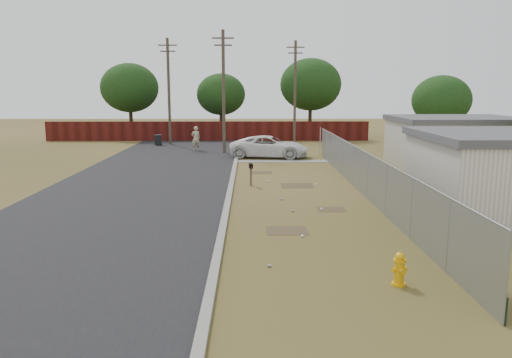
{
  "coord_description": "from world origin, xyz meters",
  "views": [
    {
      "loc": [
        -2.06,
        -21.42,
        4.77
      ],
      "look_at": [
        -1.81,
        -1.16,
        1.1
      ],
      "focal_mm": 35.0,
      "sensor_mm": 36.0,
      "label": 1
    }
  ],
  "objects_px": {
    "trash_bin": "(158,140)",
    "pedestrian": "(196,138)",
    "mailbox": "(251,168)",
    "fire_hydrant": "(399,269)",
    "pickup_truck": "(269,147)"
  },
  "relations": [
    {
      "from": "pedestrian",
      "to": "trash_bin",
      "type": "distance_m",
      "value": 5.22
    },
    {
      "from": "trash_bin",
      "to": "pedestrian",
      "type": "bearing_deg",
      "value": -45.45
    },
    {
      "from": "fire_hydrant",
      "to": "pickup_truck",
      "type": "xyz_separation_m",
      "value": [
        -2.29,
        23.32,
        0.35
      ]
    },
    {
      "from": "mailbox",
      "to": "trash_bin",
      "type": "relative_size",
      "value": 1.28
    },
    {
      "from": "fire_hydrant",
      "to": "pedestrian",
      "type": "height_order",
      "value": "pedestrian"
    },
    {
      "from": "fire_hydrant",
      "to": "pickup_truck",
      "type": "height_order",
      "value": "pickup_truck"
    },
    {
      "from": "pickup_truck",
      "to": "pedestrian",
      "type": "xyz_separation_m",
      "value": [
        -5.61,
        4.06,
        0.19
      ]
    },
    {
      "from": "fire_hydrant",
      "to": "pickup_truck",
      "type": "bearing_deg",
      "value": 95.61
    },
    {
      "from": "pickup_truck",
      "to": "pedestrian",
      "type": "relative_size",
      "value": 2.88
    },
    {
      "from": "fire_hydrant",
      "to": "mailbox",
      "type": "height_order",
      "value": "mailbox"
    },
    {
      "from": "pickup_truck",
      "to": "trash_bin",
      "type": "distance_m",
      "value": 12.08
    },
    {
      "from": "pedestrian",
      "to": "mailbox",
      "type": "bearing_deg",
      "value": 86.24
    },
    {
      "from": "fire_hydrant",
      "to": "mailbox",
      "type": "relative_size",
      "value": 0.76
    },
    {
      "from": "mailbox",
      "to": "pedestrian",
      "type": "height_order",
      "value": "pedestrian"
    },
    {
      "from": "pickup_truck",
      "to": "trash_bin",
      "type": "height_order",
      "value": "pickup_truck"
    }
  ]
}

